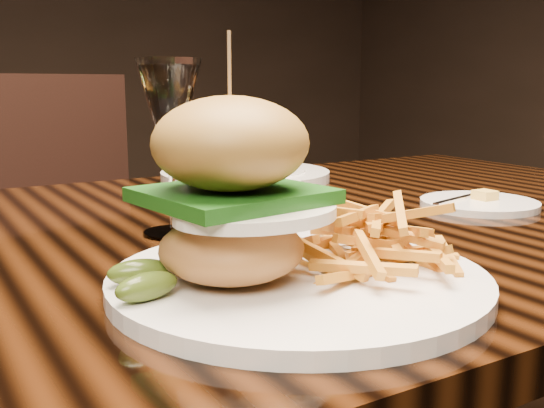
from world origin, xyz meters
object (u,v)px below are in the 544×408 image
far_dish (245,170)px  burger_plate (285,229)px  wine_glass (170,106)px  chair_far (77,239)px  dining_table (241,280)px

far_dish → burger_plate: bearing=-115.5°
wine_glass → chair_far: bearing=83.7°
dining_table → chair_far: size_ratio=1.68×
dining_table → burger_plate: size_ratio=4.75×
wine_glass → chair_far: wine_glass is taller
far_dish → chair_far: 0.64m
dining_table → wine_glass: 0.25m
wine_glass → chair_far: 0.97m
dining_table → far_dish: 0.38m
far_dish → chair_far: chair_far is taller
chair_far → dining_table: bearing=-106.9°
dining_table → burger_plate: burger_plate is taller
far_dish → wine_glass: bearing=-130.2°
burger_plate → wine_glass: burger_plate is taller
wine_glass → chair_far: (0.10, 0.90, -0.36)m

